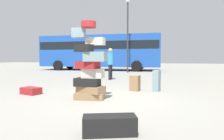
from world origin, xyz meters
TOP-DOWN VIEW (x-y plane):
  - ground_plane at (0.00, 0.00)m, footprint 80.00×80.00m
  - suitcase_tower at (-0.23, -0.16)m, footprint 1.00×0.66m
  - suitcase_maroon_white_trunk at (-2.29, 0.00)m, footprint 0.66×0.49m
  - suitcase_black_upright_blue at (1.07, -2.41)m, footprint 0.84×0.59m
  - suitcase_slate_foreground_near at (1.35, 1.74)m, footprint 0.25×0.42m
  - suitcase_brown_left_side at (0.65, 1.60)m, footprint 0.34×0.33m
  - person_bearded_onlooker at (-1.27, 4.78)m, footprint 0.30×0.34m
  - parked_bus at (-4.82, 12.47)m, footprint 11.14×3.31m
  - lamp_post at (-1.65, 10.23)m, footprint 0.36×0.36m

SIDE VIEW (x-z plane):
  - ground_plane at x=0.00m, z-range 0.00..0.00m
  - suitcase_maroon_white_trunk at x=-2.29m, z-range 0.00..0.21m
  - suitcase_black_upright_blue at x=1.07m, z-range 0.00..0.27m
  - suitcase_brown_left_side at x=0.65m, z-range 0.00..0.53m
  - suitcase_slate_foreground_near at x=1.35m, z-range 0.00..0.71m
  - suitcase_tower at x=-0.23m, z-range -0.22..1.87m
  - person_bearded_onlooker at x=-1.27m, z-range 0.15..1.78m
  - parked_bus at x=-4.82m, z-range 0.26..3.41m
  - lamp_post at x=-1.65m, z-range 0.91..6.61m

